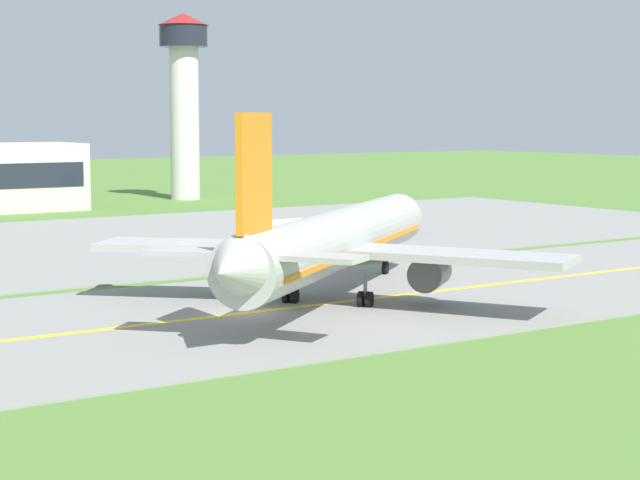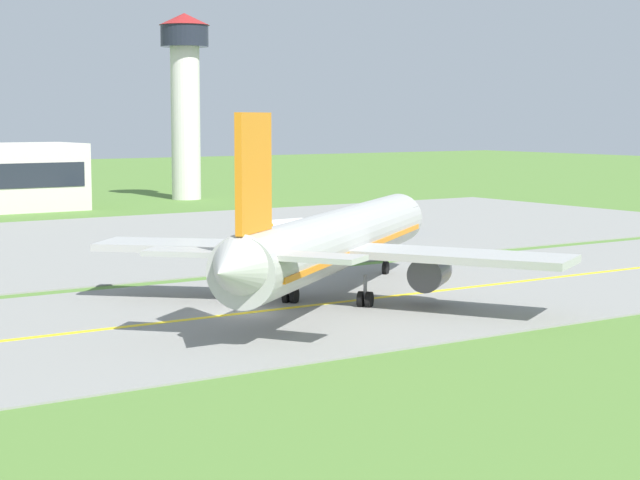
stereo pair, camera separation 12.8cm
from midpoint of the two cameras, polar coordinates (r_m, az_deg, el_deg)
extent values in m
plane|color=#517A33|center=(69.86, -3.72, -3.87)|extent=(500.00, 500.00, 0.00)
cube|color=gray|center=(69.85, -3.72, -3.83)|extent=(240.00, 28.00, 0.10)
cube|color=gray|center=(111.44, -10.24, -0.08)|extent=(140.00, 52.00, 0.10)
cube|color=yellow|center=(69.84, -3.72, -3.78)|extent=(220.00, 0.60, 0.01)
cylinder|color=#ADADA8|center=(74.00, 0.82, 0.01)|extent=(29.36, 23.94, 4.00)
cone|color=#ADADA8|center=(91.44, 4.23, 1.22)|extent=(4.38, 4.60, 3.80)
cone|color=#ADADA8|center=(56.79, -4.74, -1.55)|extent=(4.61, 4.65, 3.40)
cube|color=orange|center=(74.05, 0.82, -0.37)|extent=(27.26, 22.34, 0.36)
cube|color=#1E232D|center=(89.25, 3.89, 1.54)|extent=(3.50, 3.79, 0.70)
cube|color=#ADADA8|center=(75.00, -5.90, -0.32)|extent=(14.08, 13.92, 0.50)
cylinder|color=#47474C|center=(76.22, -3.90, -1.25)|extent=(4.10, 3.90, 2.30)
cylinder|color=black|center=(77.70, -3.45, -1.11)|extent=(1.48, 1.82, 2.10)
cube|color=#ADADA8|center=(69.85, 6.95, -0.83)|extent=(11.59, 15.41, 0.50)
cylinder|color=#47474C|center=(72.38, 5.69, -1.68)|extent=(4.10, 3.90, 2.30)
cylinder|color=black|center=(73.93, 5.96, -1.51)|extent=(1.48, 1.82, 2.10)
cube|color=orange|center=(59.46, -3.50, 3.51)|extent=(3.73, 3.00, 6.50)
cube|color=#ADADA8|center=(60.92, -6.34, -0.65)|extent=(5.88, 6.00, 0.30)
cube|color=#ADADA8|center=(58.57, -0.63, -0.89)|extent=(5.19, 6.37, 0.30)
cylinder|color=slate|center=(86.74, 3.38, -0.93)|extent=(0.24, 0.24, 1.65)
cylinder|color=black|center=(86.85, 3.38, -1.47)|extent=(1.08, 0.95, 1.10)
cylinder|color=slate|center=(73.31, -1.59, -2.28)|extent=(0.24, 0.24, 1.65)
cylinder|color=black|center=(73.53, -1.79, -2.90)|extent=(1.08, 0.95, 1.10)
cylinder|color=black|center=(73.35, -1.39, -2.93)|extent=(1.08, 0.95, 1.10)
cylinder|color=slate|center=(71.73, 2.32, -2.47)|extent=(0.24, 0.24, 1.65)
cylinder|color=black|center=(71.94, 2.11, -3.11)|extent=(1.08, 0.95, 1.10)
cylinder|color=black|center=(71.79, 2.53, -3.13)|extent=(1.08, 0.95, 1.10)
cube|color=#264CA5|center=(117.28, 3.89, 1.04)|extent=(2.69, 2.68, 1.80)
cube|color=#1E232D|center=(116.49, 3.85, 1.16)|extent=(1.41, 1.36, 0.81)
cube|color=#264CA5|center=(120.52, 4.04, 0.85)|extent=(4.70, 4.77, 0.40)
cylinder|color=orange|center=(117.19, 3.89, 1.53)|extent=(0.20, 0.20, 0.18)
cylinder|color=black|center=(117.29, 4.37, 0.52)|extent=(0.84, 0.86, 0.90)
cylinder|color=black|center=(117.49, 3.40, 0.54)|extent=(0.84, 0.86, 0.90)
cylinder|color=black|center=(121.37, 4.57, 0.72)|extent=(0.84, 0.86, 0.90)
cylinder|color=black|center=(121.57, 3.59, 0.73)|extent=(0.84, 0.86, 0.90)
cube|color=orange|center=(104.45, -3.23, 0.38)|extent=(1.94, 2.12, 1.80)
cube|color=#1E232D|center=(103.99, -3.58, 0.53)|extent=(0.25, 1.84, 0.81)
cylinder|color=silver|center=(106.17, -1.91, 0.62)|extent=(4.32, 2.10, 1.80)
cube|color=#383838|center=(106.28, -1.91, 0.07)|extent=(4.34, 2.40, 0.24)
cylinder|color=orange|center=(104.35, -3.24, 0.93)|extent=(0.20, 0.20, 0.18)
cylinder|color=black|center=(103.76, -2.91, -0.24)|extent=(0.92, 0.36, 0.90)
cylinder|color=black|center=(105.38, -3.54, -0.14)|extent=(0.92, 0.36, 0.90)
cylinder|color=black|center=(105.97, -1.20, -0.09)|extent=(0.92, 0.36, 0.90)
cylinder|color=black|center=(107.64, -1.88, 0.01)|extent=(0.92, 0.36, 0.90)
cylinder|color=silver|center=(167.81, -7.08, 6.03)|extent=(4.40, 4.40, 22.95)
cylinder|color=#1E232D|center=(168.25, -7.14, 10.49)|extent=(7.20, 7.20, 3.20)
cone|color=maroon|center=(168.45, -7.15, 11.33)|extent=(7.60, 7.60, 1.80)
camera|label=1|loc=(0.06, -90.05, -0.01)|focal=61.52mm
camera|label=2|loc=(0.06, 89.95, 0.01)|focal=61.52mm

